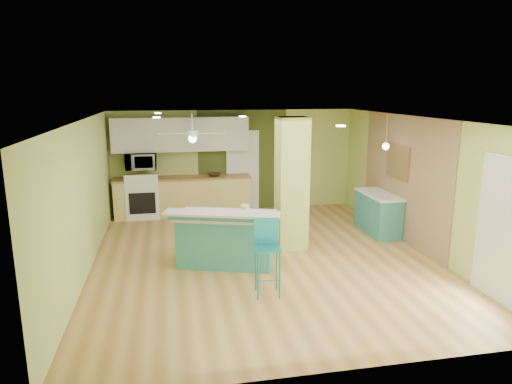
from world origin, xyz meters
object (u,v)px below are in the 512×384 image
(peninsula, at_px, (226,238))
(bar_stool, at_px, (267,244))
(side_counter, at_px, (378,213))
(canister, at_px, (245,209))
(fruit_bowl, at_px, (214,175))

(peninsula, distance_m, bar_stool, 1.38)
(peninsula, height_order, side_counter, peninsula)
(peninsula, relative_size, side_counter, 1.54)
(canister, bearing_deg, fruit_bowl, 93.47)
(bar_stool, xyz_separation_m, side_counter, (2.94, 2.45, -0.33))
(bar_stool, height_order, canister, bar_stool)
(bar_stool, distance_m, fruit_bowl, 4.59)
(peninsula, relative_size, fruit_bowl, 6.23)
(canister, bearing_deg, peninsula, 179.65)
(peninsula, xyz_separation_m, bar_stool, (0.45, -1.27, 0.29))
(bar_stool, bearing_deg, peninsula, 114.75)
(bar_stool, xyz_separation_m, canister, (-0.11, 1.27, 0.21))
(peninsula, bearing_deg, fruit_bowl, 105.76)
(peninsula, xyz_separation_m, canister, (0.34, -0.00, 0.49))
(side_counter, distance_m, fruit_bowl, 3.92)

